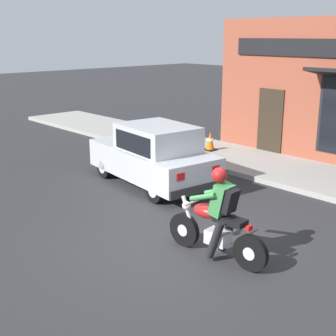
% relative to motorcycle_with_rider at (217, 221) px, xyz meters
% --- Properties ---
extents(ground_plane, '(80.00, 80.00, 0.00)m').
position_rel_motorcycle_with_rider_xyz_m(ground_plane, '(-0.06, 0.80, -0.68)').
color(ground_plane, '#2B2B2D').
extents(sidewalk_curb, '(2.60, 22.00, 0.14)m').
position_rel_motorcycle_with_rider_xyz_m(sidewalk_curb, '(5.29, 3.80, -0.61)').
color(sidewalk_curb, '#9E9B93').
rests_on(sidewalk_curb, ground).
extents(motorcycle_with_rider, '(0.60, 2.02, 1.62)m').
position_rel_motorcycle_with_rider_xyz_m(motorcycle_with_rider, '(0.00, 0.00, 0.00)').
color(motorcycle_with_rider, black).
rests_on(motorcycle_with_rider, ground).
extents(car_hatchback, '(2.07, 3.95, 1.57)m').
position_rel_motorcycle_with_rider_xyz_m(car_hatchback, '(1.91, 3.82, 0.09)').
color(car_hatchback, black).
rests_on(car_hatchback, ground).
extents(traffic_cone, '(0.36, 0.36, 0.60)m').
position_rel_motorcycle_with_rider_xyz_m(traffic_cone, '(5.30, 4.96, -0.25)').
color(traffic_cone, black).
rests_on(traffic_cone, sidewalk_curb).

